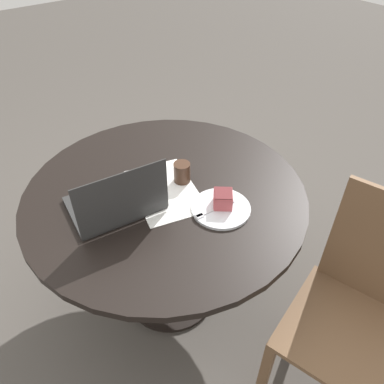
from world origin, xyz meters
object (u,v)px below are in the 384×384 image
(chair, at_px, (357,314))
(laptop, at_px, (117,202))
(plate, at_px, (221,208))
(coffee_glass, at_px, (182,173))

(chair, distance_m, laptop, 0.96)
(plate, distance_m, coffee_glass, 0.23)
(chair, height_order, plate, chair)
(plate, bearing_deg, laptop, 53.12)
(chair, relative_size, plate, 4.16)
(laptop, bearing_deg, plate, -29.78)
(coffee_glass, bearing_deg, laptop, 88.65)
(plate, relative_size, coffee_glass, 2.58)
(chair, distance_m, plate, 0.61)
(chair, bearing_deg, plate, 3.09)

